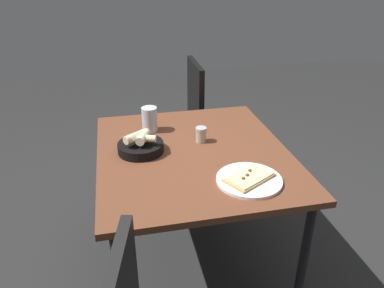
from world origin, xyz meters
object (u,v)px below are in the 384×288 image
Objects in this scene: bread_basket at (141,145)px; chair_near at (180,119)px; dining_table at (193,163)px; pizza_plate at (249,179)px; beer_glass at (150,121)px; pepper_shaker at (201,135)px.

bread_basket is 0.95m from chair_near.
pizza_plate is at bearing -151.25° from dining_table.
bread_basket is 1.66× the size of beer_glass.
beer_glass is (0.28, 0.18, 0.12)m from dining_table.
pepper_shaker is (0.41, 0.11, 0.02)m from pizza_plate.
bread_basket is at bearing 157.55° from chair_near.
bread_basket is at bearing 98.30° from pepper_shaker.
beer_glass reaches higher than dining_table.
dining_table is 0.15m from pepper_shaker.
beer_glass is (0.60, 0.35, 0.05)m from pizza_plate.
bread_basket is (0.36, 0.42, 0.02)m from pizza_plate.
beer_glass reaches higher than pizza_plate.
pizza_plate is 1.26× the size of bread_basket.
pepper_shaker is at bearing -33.63° from dining_table.
chair_near is at bearing -24.49° from beer_glass.
chair_near is at bearing -2.78° from pepper_shaker.
bread_basket reaches higher than pepper_shaker.
beer_glass is 0.14× the size of chair_near.
chair_near is at bearing -6.44° from dining_table.
dining_table is 0.27m from bread_basket.
bread_basket is 2.82× the size of pepper_shaker.
pepper_shaker is at bearing -81.70° from bread_basket.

